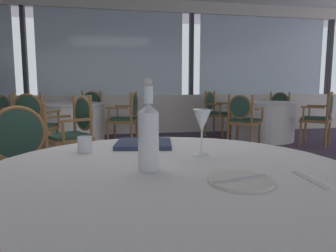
% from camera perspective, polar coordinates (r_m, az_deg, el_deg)
% --- Properties ---
extents(ground_plane, '(14.38, 14.38, 0.00)m').
position_cam_1_polar(ground_plane, '(3.02, -9.01, -12.68)').
color(ground_plane, '#47384C').
extents(window_wall_far, '(11.06, 0.14, 2.87)m').
position_cam_1_polar(window_wall_far, '(6.75, -10.29, 8.21)').
color(window_wall_far, silver).
rests_on(window_wall_far, ground_plane).
extents(side_plate, '(0.20, 0.20, 0.01)m').
position_cam_1_polar(side_plate, '(0.97, 13.43, -9.91)').
color(side_plate, silver).
rests_on(side_plate, foreground_table).
extents(butter_knife, '(0.20, 0.06, 0.00)m').
position_cam_1_polar(butter_knife, '(0.97, 13.44, -9.62)').
color(butter_knife, silver).
rests_on(butter_knife, foreground_table).
extents(dinner_fork, '(0.03, 0.19, 0.00)m').
position_cam_1_polar(dinner_fork, '(1.06, 24.95, -9.07)').
color(dinner_fork, silver).
rests_on(dinner_fork, foreground_table).
extents(water_bottle, '(0.07, 0.07, 0.32)m').
position_cam_1_polar(water_bottle, '(1.06, -3.66, -1.50)').
color(water_bottle, white).
rests_on(water_bottle, foreground_table).
extents(wine_glass, '(0.08, 0.08, 0.19)m').
position_cam_1_polar(wine_glass, '(1.29, 6.33, 0.78)').
color(wine_glass, white).
rests_on(wine_glass, foreground_table).
extents(water_tumbler, '(0.06, 0.06, 0.07)m').
position_cam_1_polar(water_tumbler, '(1.41, -15.26, -3.30)').
color(water_tumbler, white).
rests_on(water_tumbler, foreground_table).
extents(menu_book, '(0.30, 0.29, 0.02)m').
position_cam_1_polar(menu_book, '(1.51, -4.53, -3.29)').
color(menu_book, '#2D3856').
rests_on(menu_book, foreground_table).
extents(background_table_0, '(1.21, 1.21, 0.74)m').
position_cam_1_polar(background_table_0, '(6.22, 17.18, 0.94)').
color(background_table_0, white).
rests_on(background_table_0, ground_plane).
extents(dining_chair_0_0, '(0.66, 0.66, 0.94)m').
position_cam_1_polar(dining_chair_0_0, '(5.97, 26.70, 1.97)').
color(dining_chair_0_0, olive).
rests_on(dining_chair_0_0, ground_plane).
extents(dining_chair_0_1, '(0.66, 0.66, 0.92)m').
position_cam_1_polar(dining_chair_0_1, '(7.18, 19.80, 3.03)').
color(dining_chair_0_1, olive).
rests_on(dining_chair_0_1, ground_plane).
extents(dining_chair_0_2, '(0.66, 0.66, 0.94)m').
position_cam_1_polar(dining_chair_0_2, '(6.59, 8.68, 3.07)').
color(dining_chair_0_2, olive).
rests_on(dining_chair_0_2, ground_plane).
extents(dining_chair_0_3, '(0.66, 0.66, 0.90)m').
position_cam_1_polar(dining_chair_0_3, '(5.24, 13.74, 1.69)').
color(dining_chair_0_3, olive).
rests_on(dining_chair_0_3, ground_plane).
extents(dining_chair_1_1, '(0.65, 0.64, 0.91)m').
position_cam_1_polar(dining_chair_1_1, '(2.54, -26.94, -4.79)').
color(dining_chair_1_1, olive).
rests_on(dining_chair_1_1, ground_plane).
extents(dining_chair_1_2, '(0.64, 0.65, 0.92)m').
position_cam_1_polar(dining_chair_1_2, '(3.77, -17.14, -0.48)').
color(dining_chair_1_2, olive).
rests_on(dining_chair_1_2, ground_plane).
extents(background_table_2, '(1.30, 1.30, 0.74)m').
position_cam_1_polar(background_table_2, '(5.65, -18.21, 0.28)').
color(background_table_2, white).
rests_on(background_table_2, ground_plane).
extents(dining_chair_2_0, '(0.62, 0.58, 0.94)m').
position_cam_1_polar(dining_chair_2_0, '(6.62, -14.36, 2.92)').
color(dining_chair_2_0, olive).
rests_on(dining_chair_2_0, ground_plane).
extents(dining_chair_2_1, '(0.58, 0.62, 0.89)m').
position_cam_1_polar(dining_chair_2_1, '(6.16, -27.35, 1.78)').
color(dining_chair_2_1, olive).
rests_on(dining_chair_2_1, ground_plane).
extents(dining_chair_2_2, '(0.62, 0.58, 0.95)m').
position_cam_1_polar(dining_chair_2_2, '(4.68, -23.82, 0.88)').
color(dining_chair_2_2, olive).
rests_on(dining_chair_2_2, ground_plane).
extents(dining_chair_2_3, '(0.58, 0.62, 0.94)m').
position_cam_1_polar(dining_chair_2_3, '(5.27, -7.59, 2.11)').
color(dining_chair_2_3, olive).
rests_on(dining_chair_2_3, ground_plane).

